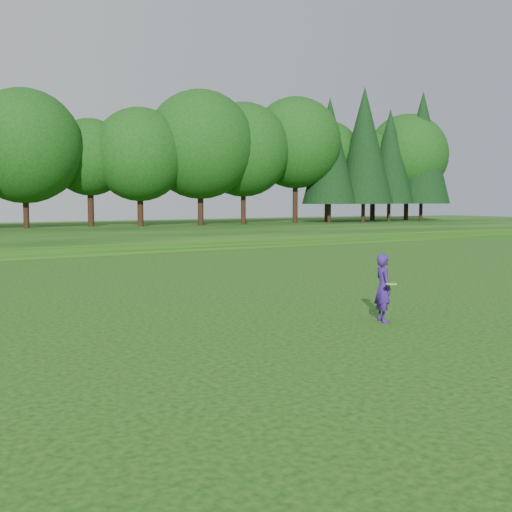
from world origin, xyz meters
TOP-DOWN VIEW (x-y plane):
  - ground at (0.00, 0.00)m, footprint 140.00×140.00m
  - walking_path at (0.00, 20.00)m, footprint 130.00×1.60m
  - woman at (4.32, -1.36)m, footprint 0.62×0.94m

SIDE VIEW (x-z plane):
  - ground at x=0.00m, z-range 0.00..0.00m
  - walking_path at x=0.00m, z-range 0.00..0.04m
  - woman at x=4.32m, z-range 0.00..1.60m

